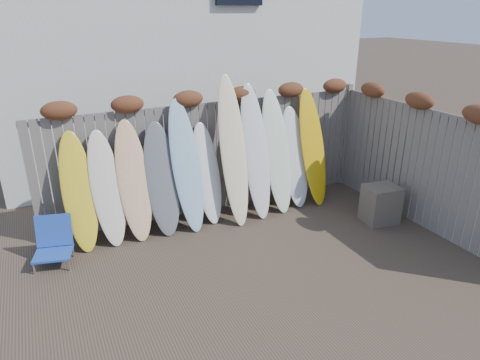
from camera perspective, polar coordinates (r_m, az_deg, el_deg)
name	(u,v)px	position (r m, az deg, el deg)	size (l,w,h in m)	color
ground	(277,274)	(6.22, 4.90, -12.35)	(80.00, 80.00, 0.00)	#493A2D
back_fence	(214,147)	(7.68, -3.47, 4.35)	(6.05, 0.28, 2.24)	slate
right_fence	(428,162)	(7.71, 23.82, 2.21)	(0.28, 4.40, 2.24)	slate
house	(165,21)	(11.35, -9.95, 20.13)	(8.50, 5.50, 6.33)	silver
beach_chair	(54,242)	(6.89, -23.61, -7.60)	(0.63, 0.65, 0.68)	#224BAC
wooden_crate	(381,204)	(7.85, 18.23, -3.07)	(0.56, 0.47, 0.66)	#4C4539
lattice_panel	(388,164)	(8.45, 19.10, 1.97)	(0.04, 1.05, 1.57)	brown
surfboard_0	(79,192)	(6.93, -20.73, -1.52)	(0.48, 0.07, 1.88)	yellow
surfboard_1	(107,189)	(6.96, -17.35, -1.13)	(0.48, 0.07, 1.85)	beige
surfboard_2	(133,181)	(7.00, -14.02, -0.14)	(0.50, 0.07, 1.97)	#FFDD99
surfboard_3	(162,179)	(7.07, -10.37, 0.10)	(0.54, 0.07, 1.90)	slate
surfboard_4	(186,166)	(7.11, -7.16, 1.85)	(0.49, 0.07, 2.24)	#93B9D2
surfboard_5	(207,174)	(7.37, -4.39, 0.87)	(0.45, 0.07, 1.78)	white
surfboard_6	(233,151)	(7.27, -0.91, 3.89)	(0.45, 0.07, 2.60)	#FDE3B3
surfboard_7	(256,152)	(7.53, 2.08, 3.77)	(0.48, 0.07, 2.41)	silver
surfboard_8	(277,152)	(7.77, 4.93, 3.77)	(0.51, 0.07, 2.26)	silver
surfboard_9	(295,157)	(8.05, 7.29, 3.04)	(0.52, 0.07, 1.90)	silver
surfboard_10	(313,147)	(8.17, 9.68, 4.31)	(0.50, 0.07, 2.23)	gold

